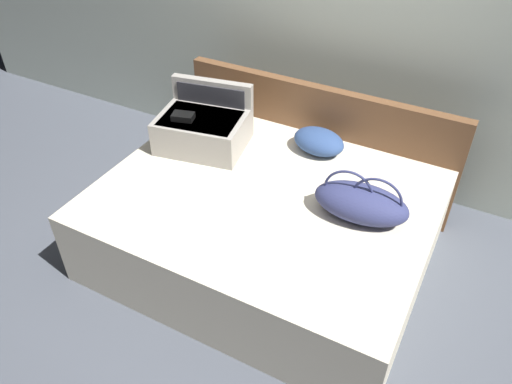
{
  "coord_description": "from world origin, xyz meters",
  "views": [
    {
      "loc": [
        1.11,
        -1.8,
        2.51
      ],
      "look_at": [
        0.0,
        0.28,
        0.64
      ],
      "focal_mm": 35.02,
      "sensor_mm": 36.0,
      "label": 1
    }
  ],
  "objects_px": {
    "duffel_bag": "(361,203)",
    "bed": "(265,225)",
    "hard_case_large": "(203,127)",
    "pillow_near_headboard": "(319,141)"
  },
  "relations": [
    {
      "from": "bed",
      "to": "duffel_bag",
      "type": "xyz_separation_m",
      "value": [
        0.59,
        0.07,
        0.38
      ]
    },
    {
      "from": "bed",
      "to": "hard_case_large",
      "type": "xyz_separation_m",
      "value": [
        -0.65,
        0.3,
        0.42
      ]
    },
    {
      "from": "bed",
      "to": "duffel_bag",
      "type": "height_order",
      "value": "duffel_bag"
    },
    {
      "from": "duffel_bag",
      "to": "pillow_near_headboard",
      "type": "xyz_separation_m",
      "value": [
        -0.49,
        0.54,
        -0.03
      ]
    },
    {
      "from": "bed",
      "to": "duffel_bag",
      "type": "distance_m",
      "value": 0.71
    },
    {
      "from": "hard_case_large",
      "to": "pillow_near_headboard",
      "type": "height_order",
      "value": "hard_case_large"
    },
    {
      "from": "hard_case_large",
      "to": "duffel_bag",
      "type": "xyz_separation_m",
      "value": [
        1.24,
        -0.23,
        -0.04
      ]
    },
    {
      "from": "duffel_bag",
      "to": "bed",
      "type": "bearing_deg",
      "value": -173.01
    },
    {
      "from": "hard_case_large",
      "to": "duffel_bag",
      "type": "relative_size",
      "value": 1.17
    },
    {
      "from": "hard_case_large",
      "to": "pillow_near_headboard",
      "type": "distance_m",
      "value": 0.82
    }
  ]
}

